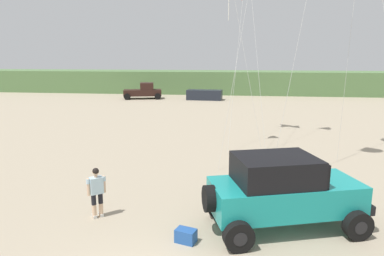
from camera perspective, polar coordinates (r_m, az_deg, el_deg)
name	(u,v)px	position (r m, az deg, el deg)	size (l,w,h in m)	color
dune_ridge	(203,82)	(51.23, 1.81, 7.59)	(90.00, 7.48, 3.12)	#567A47
jeep	(283,190)	(10.84, 14.71, -9.86)	(5.01, 3.57, 2.26)	teal
person_watching	(97,190)	(11.66, -15.38, -9.75)	(0.51, 0.46, 1.67)	#DBB28E
cooler_box	(186,236)	(10.17, -1.02, -17.24)	(0.56, 0.36, 0.38)	#23519E
distant_pickup	(144,91)	(43.79, -7.93, 5.99)	(4.93, 3.40, 1.98)	black
distant_sedan	(204,95)	(42.31, 2.06, 5.45)	(4.20, 1.70, 1.20)	#1E232D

